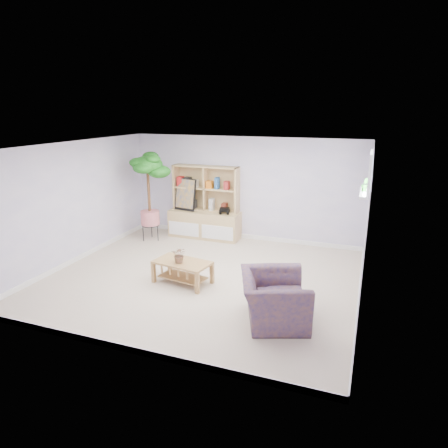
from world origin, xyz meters
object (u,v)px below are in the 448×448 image
(storage_unit, at_px, (204,203))
(coffee_table, at_px, (183,272))
(armchair, at_px, (274,296))
(floor_tree, at_px, (149,197))

(storage_unit, relative_size, coffee_table, 1.73)
(storage_unit, bearing_deg, armchair, -52.98)
(storage_unit, relative_size, armchair, 1.60)
(coffee_table, bearing_deg, armchair, -12.51)
(storage_unit, height_order, floor_tree, floor_tree)
(armchair, bearing_deg, storage_unit, 16.88)
(coffee_table, distance_m, floor_tree, 2.76)
(storage_unit, xyz_separation_m, armchair, (2.49, -3.30, -0.46))
(coffee_table, relative_size, floor_tree, 0.48)
(armchair, bearing_deg, coffee_table, 48.17)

